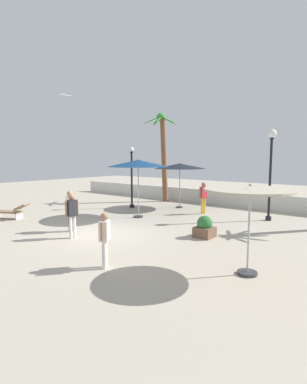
% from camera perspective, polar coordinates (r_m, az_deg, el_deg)
% --- Properties ---
extents(ground_plane, '(56.00, 56.00, 0.00)m').
position_cam_1_polar(ground_plane, '(12.66, -10.10, -7.72)').
color(ground_plane, '#B2A893').
extents(boundary_wall, '(25.20, 0.30, 0.94)m').
position_cam_1_polar(boundary_wall, '(20.37, 11.57, -0.99)').
color(boundary_wall, silver).
rests_on(boundary_wall, ground_plane).
extents(patio_umbrella_0, '(3.15, 3.15, 2.78)m').
position_cam_1_polar(patio_umbrella_0, '(18.54, 4.98, 4.85)').
color(patio_umbrella_0, '#333338').
rests_on(patio_umbrella_0, ground_plane).
extents(patio_umbrella_1, '(3.15, 3.15, 3.02)m').
position_cam_1_polar(patio_umbrella_1, '(15.49, -2.90, 5.36)').
color(patio_umbrella_1, '#333338').
rests_on(patio_umbrella_1, ground_plane).
extents(patio_umbrella_2, '(2.36, 2.36, 2.43)m').
position_cam_1_polar(patio_umbrella_2, '(8.20, 17.69, -0.71)').
color(patio_umbrella_2, '#333338').
rests_on(patio_umbrella_2, ground_plane).
extents(palm_tree_0, '(2.37, 2.28, 6.14)m').
position_cam_1_polar(palm_tree_0, '(21.33, 1.84, 8.10)').
color(palm_tree_0, brown).
rests_on(palm_tree_0, ground_plane).
extents(lamp_post_0, '(0.31, 0.31, 3.71)m').
position_cam_1_polar(lamp_post_0, '(18.55, -4.12, 3.32)').
color(lamp_post_0, black).
rests_on(lamp_post_0, ground_plane).
extents(lamp_post_1, '(0.43, 0.43, 4.43)m').
position_cam_1_polar(lamp_post_1, '(15.74, 21.21, 5.69)').
color(lamp_post_1, black).
rests_on(lamp_post_1, ground_plane).
extents(lounge_chair_0, '(1.90, 1.32, 0.82)m').
position_cam_1_polar(lounge_chair_0, '(16.91, -25.14, -3.24)').
color(lounge_chair_0, '#B7B7BC').
rests_on(lounge_chair_0, ground_plane).
extents(guest_0, '(0.40, 0.49, 1.57)m').
position_cam_1_polar(guest_0, '(8.63, -9.20, -8.00)').
color(guest_0, silver).
rests_on(guest_0, ground_plane).
extents(guest_1, '(0.28, 0.56, 1.71)m').
position_cam_1_polar(guest_1, '(12.00, -15.07, -3.54)').
color(guest_1, silver).
rests_on(guest_1, ground_plane).
extents(guest_2, '(0.55, 0.32, 1.71)m').
position_cam_1_polar(guest_2, '(13.11, -15.40, -2.70)').
color(guest_2, '#26262D').
rests_on(guest_2, ground_plane).
extents(guest_3, '(0.36, 0.52, 1.74)m').
position_cam_1_polar(guest_3, '(16.81, 9.39, -0.50)').
color(guest_3, gold).
rests_on(guest_3, ground_plane).
extents(seagull_0, '(0.38, 0.90, 0.14)m').
position_cam_1_polar(seagull_0, '(18.18, -16.37, 17.08)').
color(seagull_0, white).
extents(planter, '(0.70, 0.70, 0.85)m').
position_cam_1_polar(planter, '(12.01, 9.59, -6.60)').
color(planter, brown).
rests_on(planter, ground_plane).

